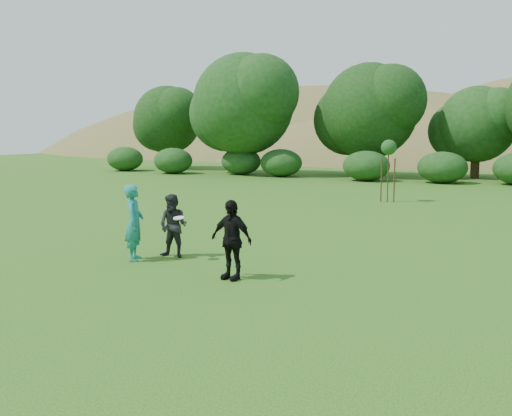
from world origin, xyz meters
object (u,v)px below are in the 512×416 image
(player_black, at_px, (231,240))
(player_teal, at_px, (134,223))
(player_grey, at_px, (173,226))
(sapling, at_px, (389,149))

(player_black, bearing_deg, player_teal, 176.57)
(player_teal, height_order, player_grey, player_teal)
(sapling, bearing_deg, player_black, -88.99)
(player_teal, height_order, sapling, sapling)
(player_teal, height_order, player_black, player_teal)
(player_teal, bearing_deg, sapling, -39.09)
(player_teal, distance_m, sapling, 15.10)
(sapling, bearing_deg, player_grey, -98.57)
(player_grey, distance_m, player_black, 2.70)
(player_teal, xyz_separation_m, player_grey, (0.68, 0.71, -0.14))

